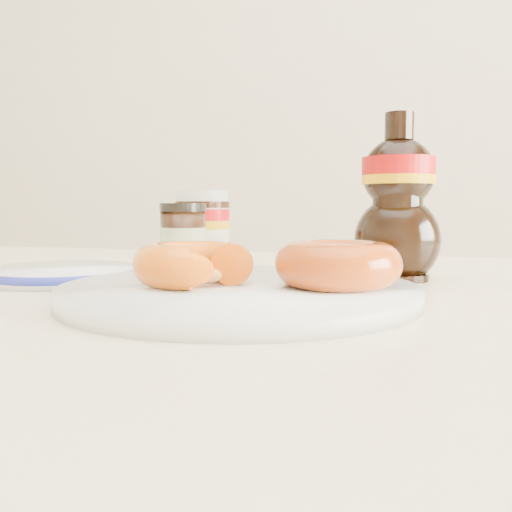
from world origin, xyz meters
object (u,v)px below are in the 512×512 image
(donut_bitten, at_px, (194,264))
(donut_whole, at_px, (338,264))
(syrup_bottle, at_px, (398,197))
(dark_jar, at_px, (183,241))
(blue_rim_saucer, at_px, (64,273))
(nutella_jar, at_px, (203,226))
(dining_table, at_px, (277,379))
(plate, at_px, (239,292))

(donut_bitten, bearing_deg, donut_whole, 2.97)
(donut_bitten, relative_size, syrup_bottle, 0.56)
(donut_bitten, relative_size, dark_jar, 1.20)
(donut_bitten, xyz_separation_m, blue_rim_saucer, (-0.19, 0.09, -0.02))
(blue_rim_saucer, bearing_deg, nutella_jar, 64.86)
(syrup_bottle, relative_size, blue_rim_saucer, 1.15)
(dining_table, xyz_separation_m, donut_whole, (0.06, -0.05, 0.12))
(nutella_jar, xyz_separation_m, blue_rim_saucer, (-0.09, -0.19, -0.05))
(donut_bitten, relative_size, donut_whole, 0.97)
(dining_table, relative_size, syrup_bottle, 7.69)
(dark_jar, bearing_deg, donut_whole, -33.93)
(dining_table, distance_m, plate, 0.11)
(donut_whole, bearing_deg, plate, -173.25)
(donut_whole, relative_size, syrup_bottle, 0.58)
(nutella_jar, xyz_separation_m, syrup_bottle, (0.26, -0.07, 0.04))
(donut_bitten, bearing_deg, syrup_bottle, 43.07)
(donut_whole, bearing_deg, dining_table, 142.90)
(dining_table, distance_m, nutella_jar, 0.29)
(donut_whole, distance_m, blue_rim_saucer, 0.31)
(plate, bearing_deg, dark_jar, 128.82)
(dining_table, distance_m, dark_jar, 0.20)
(plate, height_order, syrup_bottle, syrup_bottle)
(syrup_bottle, bearing_deg, donut_whole, -102.45)
(donut_whole, relative_size, dark_jar, 1.23)
(plate, xyz_separation_m, blue_rim_saucer, (-0.22, 0.07, 0.00))
(nutella_jar, relative_size, syrup_bottle, 0.56)
(plate, distance_m, nutella_jar, 0.29)
(blue_rim_saucer, bearing_deg, dining_table, -3.08)
(donut_bitten, xyz_separation_m, dark_jar, (-0.08, 0.16, 0.01))
(donut_bitten, xyz_separation_m, donut_whole, (0.12, 0.02, 0.00))
(plate, height_order, blue_rim_saucer, same)
(dining_table, bearing_deg, dark_jar, 147.67)
(dining_table, distance_m, syrup_bottle, 0.24)
(dining_table, bearing_deg, donut_whole, -37.10)
(dark_jar, relative_size, blue_rim_saucer, 0.53)
(syrup_bottle, xyz_separation_m, dark_jar, (-0.24, -0.04, -0.05))
(dining_table, bearing_deg, syrup_bottle, 51.34)
(syrup_bottle, height_order, dark_jar, syrup_bottle)
(dining_table, bearing_deg, nutella_jar, 127.98)
(nutella_jar, height_order, syrup_bottle, syrup_bottle)
(plate, relative_size, donut_bitten, 3.00)
(dining_table, xyz_separation_m, blue_rim_saucer, (-0.24, 0.01, 0.09))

